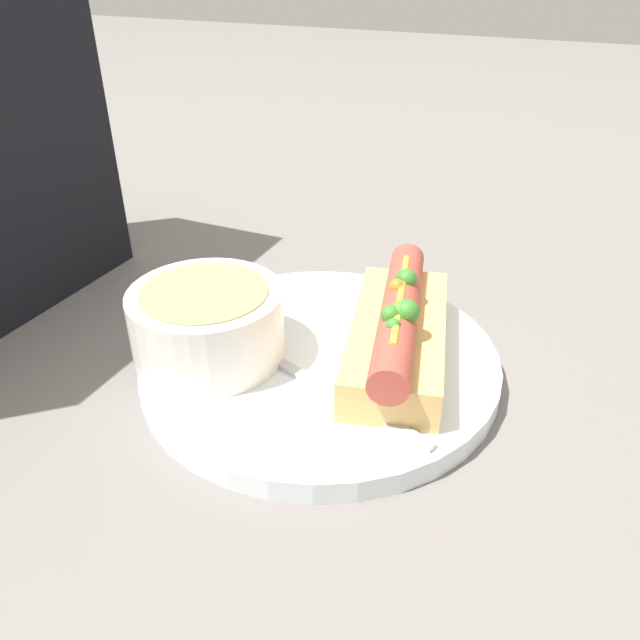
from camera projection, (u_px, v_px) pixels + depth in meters
name	position (u px, v px, depth m)	size (l,w,h in m)	color
ground_plane	(320.00, 370.00, 0.48)	(4.00, 4.00, 0.00)	slate
dinner_plate	(320.00, 361.00, 0.48)	(0.27, 0.27, 0.02)	white
hot_dog	(398.00, 330.00, 0.46)	(0.18, 0.11, 0.06)	#DBAD60
soup_bowl	(207.00, 320.00, 0.46)	(0.11, 0.11, 0.05)	silver
spoon	(290.00, 367.00, 0.45)	(0.07, 0.17, 0.01)	#B7B7BC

